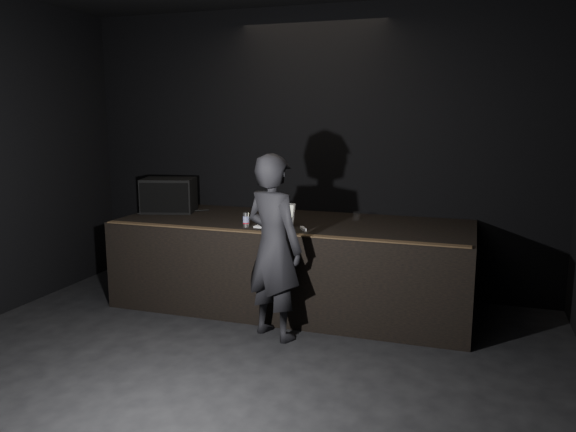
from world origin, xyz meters
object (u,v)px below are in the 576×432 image
at_px(stage_riser, 293,263).
at_px(laptop, 276,220).
at_px(beer_can, 246,220).
at_px(stage_monitor, 169,195).
at_px(person, 274,247).

height_order(stage_riser, laptop, laptop).
relative_size(laptop, beer_can, 2.47).
relative_size(stage_riser, stage_monitor, 5.51).
height_order(stage_riser, person, person).
bearing_deg(stage_riser, beer_can, -128.22).
height_order(laptop, person, person).
relative_size(laptop, person, 0.21).
distance_m(stage_riser, stage_monitor, 1.82).
relative_size(stage_monitor, beer_can, 4.56).
xyz_separation_m(beer_can, person, (0.49, -0.47, -0.16)).
height_order(stage_riser, beer_can, beer_can).
height_order(laptop, beer_can, laptop).
distance_m(stage_monitor, beer_can, 1.42).
distance_m(stage_riser, laptop, 0.66).
bearing_deg(laptop, stage_riser, 81.78).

